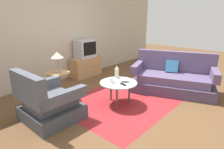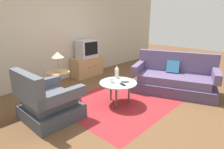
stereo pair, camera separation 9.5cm
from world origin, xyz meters
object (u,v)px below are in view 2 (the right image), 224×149
(table_lamp, at_px, (58,56))
(bowl, at_px, (124,81))
(tv_remote_dark, at_px, (123,84))
(vase, at_px, (117,72))
(tv_stand, at_px, (87,67))
(couch, at_px, (174,80))
(side_table, at_px, (59,79))
(mug, at_px, (112,80))
(coffee_table, at_px, (118,84))
(television, at_px, (87,49))
(armchair, at_px, (47,103))

(table_lamp, distance_m, bowl, 1.48)
(tv_remote_dark, bearing_deg, vase, 160.89)
(tv_stand, bearing_deg, couch, -76.86)
(tv_stand, xyz_separation_m, vase, (-0.63, -1.73, 0.31))
(couch, distance_m, bowl, 1.37)
(side_table, relative_size, mug, 4.38)
(vase, height_order, tv_remote_dark, vase)
(couch, relative_size, coffee_table, 2.70)
(table_lamp, bearing_deg, television, 28.17)
(side_table, relative_size, tv_stand, 0.62)
(vase, distance_m, tv_remote_dark, 0.45)
(tv_stand, xyz_separation_m, television, (0.00, -0.02, 0.53))
(couch, relative_size, mug, 15.24)
(side_table, relative_size, television, 1.00)
(side_table, bearing_deg, mug, -65.19)
(tv_stand, distance_m, table_lamp, 1.74)
(side_table, xyz_separation_m, tv_remote_dark, (0.55, -1.33, 0.06))
(coffee_table, xyz_separation_m, tv_remote_dark, (-0.06, -0.16, 0.05))
(armchair, distance_m, vase, 1.51)
(couch, height_order, coffee_table, couch)
(bowl, relative_size, tv_remote_dark, 1.19)
(couch, relative_size, table_lamp, 4.63)
(couch, xyz_separation_m, vase, (-1.21, 0.72, 0.30))
(coffee_table, distance_m, bowl, 0.14)
(table_lamp, distance_m, mug, 1.25)
(couch, height_order, bowl, couch)
(coffee_table, xyz_separation_m, bowl, (0.11, -0.06, 0.06))
(armchair, bearing_deg, table_lamp, 134.72)
(table_lamp, bearing_deg, bowl, -59.66)
(coffee_table, bearing_deg, couch, -20.51)
(television, relative_size, table_lamp, 1.33)
(tv_remote_dark, bearing_deg, tv_stand, 171.79)
(armchair, relative_size, mug, 6.85)
(tv_remote_dark, bearing_deg, couch, 90.63)
(television, distance_m, tv_remote_dark, 2.28)
(coffee_table, distance_m, mug, 0.16)
(table_lamp, bearing_deg, side_table, 106.62)
(mug, bearing_deg, bowl, -33.96)
(tv_stand, bearing_deg, armchair, -145.37)
(tv_stand, bearing_deg, table_lamp, -151.27)
(table_lamp, bearing_deg, couch, -40.07)
(side_table, xyz_separation_m, television, (1.42, 0.74, 0.40))
(coffee_table, bearing_deg, tv_stand, 67.12)
(coffee_table, bearing_deg, armchair, 158.99)
(side_table, relative_size, bowl, 3.27)
(bowl, xyz_separation_m, tv_remote_dark, (-0.17, -0.10, -0.01))
(armchair, relative_size, couch, 0.45)
(tv_stand, relative_size, vase, 3.42)
(coffee_table, height_order, tv_stand, tv_stand)
(side_table, height_order, tv_remote_dark, side_table)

